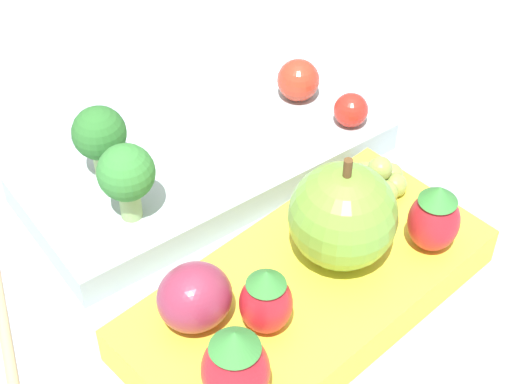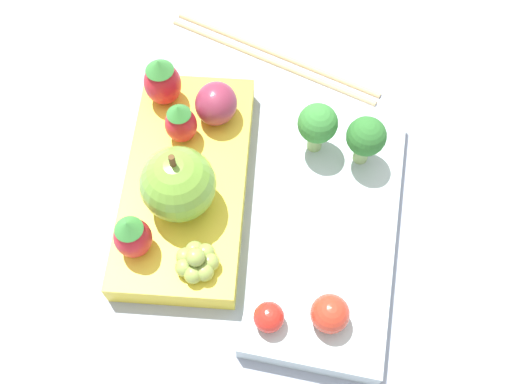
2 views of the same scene
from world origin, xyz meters
TOP-DOWN VIEW (x-y plane):
  - ground_plane at (0.00, 0.00)m, footprint 4.00×4.00m
  - bento_box_savoury at (0.01, 0.06)m, footprint 0.22×0.11m
  - bento_box_fruit at (0.00, -0.06)m, footprint 0.21×0.12m
  - broccoli_floret_0 at (-0.05, 0.04)m, footprint 0.03×0.03m
  - broccoli_floret_1 at (-0.05, 0.07)m, footprint 0.03×0.03m
  - cherry_tomato_0 at (0.09, 0.07)m, footprint 0.03×0.03m
  - cherry_tomato_1 at (0.10, 0.03)m, footprint 0.02×0.02m
  - apple at (0.02, -0.05)m, footprint 0.06×0.06m
  - strawberry_0 at (0.07, -0.07)m, footprint 0.03×0.03m
  - strawberry_1 at (-0.03, -0.07)m, footprint 0.03×0.03m
  - strawberry_2 at (-0.07, -0.09)m, footprint 0.03×0.03m
  - plum at (-0.06, -0.05)m, footprint 0.04×0.03m
  - grape_cluster at (0.07, -0.03)m, footprint 0.03×0.03m
  - chopsticks_pair at (-0.15, -0.02)m, footprint 0.07×0.21m

SIDE VIEW (x-z plane):
  - ground_plane at x=0.00m, z-range 0.00..0.00m
  - chopsticks_pair at x=-0.15m, z-range 0.00..0.01m
  - bento_box_savoury at x=0.01m, z-range 0.00..0.02m
  - bento_box_fruit at x=0.00m, z-range 0.00..0.02m
  - cherry_tomato_1 at x=0.10m, z-range 0.02..0.04m
  - grape_cluster at x=0.07m, z-range 0.02..0.04m
  - cherry_tomato_0 at x=0.09m, z-range 0.02..0.05m
  - plum at x=-0.06m, z-range 0.02..0.06m
  - strawberry_1 at x=-0.03m, z-range 0.02..0.06m
  - strawberry_0 at x=0.07m, z-range 0.02..0.06m
  - strawberry_2 at x=-0.07m, z-range 0.02..0.07m
  - broccoli_floret_1 at x=-0.05m, z-range 0.03..0.07m
  - broccoli_floret_0 at x=-0.05m, z-range 0.03..0.07m
  - apple at x=0.02m, z-range 0.02..0.08m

